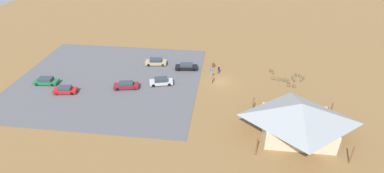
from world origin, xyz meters
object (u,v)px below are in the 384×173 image
at_px(bicycle_blue_near_sign, 298,75).
at_px(car_maroon_back_corner, 126,85).
at_px(bicycle_silver_lone_east, 293,79).
at_px(car_black_by_curb, 186,67).
at_px(bicycle_orange_edge_north, 291,86).
at_px(bicycle_green_yard_front, 286,81).
at_px(trash_bin, 213,65).
at_px(bicycle_black_trailside, 213,80).
at_px(bicycle_white_edge_south, 303,79).
at_px(visitor_crossing_yard, 219,69).
at_px(bicycle_yellow_yard_center, 276,79).
at_px(bike_pavilion, 299,118).
at_px(car_silver_inner_stall, 161,81).
at_px(car_red_second_row, 65,90).
at_px(car_tan_end_stall, 156,62).
at_px(car_green_mid_lot, 46,81).
at_px(lot_sign, 211,72).
at_px(bicycle_red_yard_right, 272,71).

distance_m(bicycle_blue_near_sign, car_maroon_back_corner, 34.77).
relative_size(bicycle_silver_lone_east, car_black_by_curb, 0.34).
distance_m(bicycle_orange_edge_north, bicycle_silver_lone_east, 2.76).
bearing_deg(bicycle_green_yard_front, trash_bin, -18.57).
bearing_deg(bicycle_black_trailside, bicycle_white_edge_south, -171.61).
xyz_separation_m(bicycle_white_edge_south, visitor_crossing_yard, (16.94, -1.17, 0.53)).
height_order(bicycle_yellow_yard_center, bicycle_white_edge_south, bicycle_white_edge_south).
height_order(bike_pavilion, trash_bin, bike_pavilion).
bearing_deg(car_silver_inner_stall, bicycle_green_yard_front, -170.69).
height_order(trash_bin, visitor_crossing_yard, visitor_crossing_yard).
distance_m(car_red_second_row, car_tan_end_stall, 19.76).
bearing_deg(car_maroon_back_corner, bicycle_orange_edge_north, -171.99).
xyz_separation_m(bicycle_silver_lone_east, car_silver_inner_stall, (26.04, 4.86, 0.37)).
bearing_deg(bike_pavilion, car_black_by_curb, -44.69).
height_order(bicycle_orange_edge_north, car_black_by_curb, car_black_by_curb).
xyz_separation_m(bike_pavilion, car_silver_inner_stall, (23.69, -12.47, -2.56)).
bearing_deg(bicycle_silver_lone_east, car_green_mid_lot, 8.72).
bearing_deg(car_silver_inner_stall, car_green_mid_lot, 6.56).
bearing_deg(bicycle_silver_lone_east, bike_pavilion, 82.27).
distance_m(bicycle_black_trailside, car_black_by_curb, 7.61).
relative_size(bike_pavilion, trash_bin, 14.50).
bearing_deg(trash_bin, car_green_mid_lot, 19.72).
bearing_deg(bike_pavilion, car_tan_end_stall, -38.05).
xyz_separation_m(bicycle_green_yard_front, visitor_crossing_yard, (13.47, -2.21, 0.53)).
bearing_deg(car_red_second_row, car_silver_inner_stall, -162.77).
height_order(car_silver_inner_stall, visitor_crossing_yard, visitor_crossing_yard).
distance_m(trash_bin, car_black_by_curb, 6.01).
distance_m(lot_sign, car_maroon_back_corner, 16.99).
height_order(bicycle_blue_near_sign, car_black_by_curb, car_black_by_curb).
relative_size(bicycle_blue_near_sign, bicycle_red_yard_right, 1.11).
relative_size(bicycle_white_edge_south, car_green_mid_lot, 0.31).
height_order(trash_bin, bicycle_orange_edge_north, trash_bin).
distance_m(bicycle_green_yard_front, car_red_second_row, 42.67).
xyz_separation_m(bicycle_blue_near_sign, visitor_crossing_yard, (16.29, 0.39, 0.57)).
relative_size(car_black_by_curb, visitor_crossing_yard, 2.81).
bearing_deg(car_maroon_back_corner, bicycle_white_edge_south, -167.98).
bearing_deg(bike_pavilion, car_red_second_row, -9.91).
xyz_separation_m(bicycle_red_yard_right, car_silver_inner_stall, (22.05, 7.69, 0.39)).
bearing_deg(car_black_by_curb, bicycle_yellow_yard_center, 172.78).
xyz_separation_m(bicycle_green_yard_front, car_silver_inner_stall, (24.45, 4.01, 0.36)).
height_order(bicycle_red_yard_right, car_green_mid_lot, car_green_mid_lot).
distance_m(lot_sign, bicycle_green_yard_front, 14.94).
bearing_deg(bicycle_white_edge_south, car_silver_inner_stall, 10.26).
bearing_deg(bicycle_yellow_yard_center, bike_pavilion, 93.43).
xyz_separation_m(bicycle_red_yard_right, bicycle_silver_lone_east, (-3.99, 2.83, 0.02)).
xyz_separation_m(bicycle_green_yard_front, bicycle_orange_edge_north, (-0.84, 1.79, -0.03)).
distance_m(car_maroon_back_corner, visitor_crossing_yard, 19.29).
xyz_separation_m(bicycle_black_trailside, car_green_mid_lot, (32.65, 5.02, 0.36)).
distance_m(bicycle_black_trailside, car_tan_end_stall, 14.40).
distance_m(lot_sign, car_green_mid_lot, 32.69).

